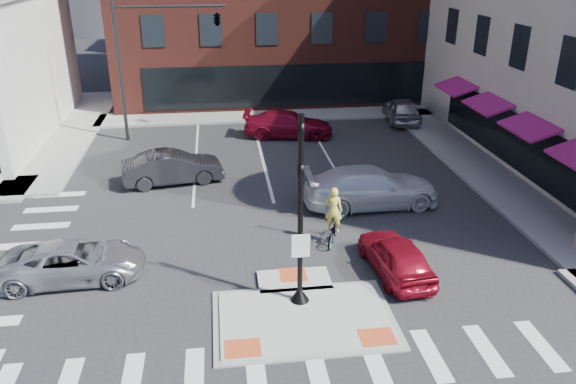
{
  "coord_description": "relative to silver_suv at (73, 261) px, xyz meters",
  "views": [
    {
      "loc": [
        -2.26,
        -14.19,
        10.16
      ],
      "look_at": [
        0.18,
        4.57,
        2.0
      ],
      "focal_mm": 35.0,
      "sensor_mm": 36.0,
      "label": 1
    }
  ],
  "objects": [
    {
      "name": "white_pickup",
      "position": [
        11.38,
        4.49,
        0.2
      ],
      "size": [
        5.94,
        2.63,
        1.7
      ],
      "primitive_type": "imported",
      "rotation": [
        0.0,
        0.0,
        1.62
      ],
      "color": "white",
      "rests_on": "ground"
    },
    {
      "name": "silver_suv",
      "position": [
        0.0,
        0.0,
        0.0
      ],
      "size": [
        4.74,
        2.34,
        1.29
      ],
      "primitive_type": "imported",
      "rotation": [
        0.0,
        0.0,
        1.61
      ],
      "color": "#B1B3B8",
      "rests_on": "ground"
    },
    {
      "name": "sidewalk_e",
      "position": [
        18.06,
        7.18,
        -0.57
      ],
      "size": [
        3.0,
        24.0,
        0.15
      ],
      "primitive_type": "cube",
      "color": "gray",
      "rests_on": "ground"
    },
    {
      "name": "sidewalk_n",
      "position": [
        10.26,
        19.18,
        -0.57
      ],
      "size": [
        26.0,
        3.0,
        0.15
      ],
      "primitive_type": "cube",
      "color": "gray",
      "rests_on": "ground"
    },
    {
      "name": "red_sedan",
      "position": [
        10.76,
        -1.05,
        0.02
      ],
      "size": [
        1.96,
        4.07,
        1.34
      ],
      "primitive_type": "imported",
      "rotation": [
        0.0,
        0.0,
        3.24
      ],
      "color": "maroon",
      "rests_on": "ground"
    },
    {
      "name": "signal_pole",
      "position": [
        7.26,
        -2.42,
        1.71
      ],
      "size": [
        0.6,
        0.6,
        5.98
      ],
      "color": "black",
      "rests_on": "refuge_island"
    },
    {
      "name": "mast_arm_signal",
      "position": [
        3.79,
        15.18,
        5.56
      ],
      "size": [
        6.1,
        2.24,
        8.0
      ],
      "color": "black",
      "rests_on": "ground"
    },
    {
      "name": "cyclist",
      "position": [
        9.09,
        1.39,
        0.11
      ],
      "size": [
        1.23,
        1.88,
        2.23
      ],
      "rotation": [
        0.0,
        0.0,
        2.76
      ],
      "color": "#3F3F44",
      "rests_on": "ground"
    },
    {
      "name": "ground",
      "position": [
        7.26,
        -2.82,
        -0.65
      ],
      "size": [
        120.0,
        120.0,
        0.0
      ],
      "primitive_type": "plane",
      "color": "#28282B",
      "rests_on": "ground"
    },
    {
      "name": "building_far_left",
      "position": [
        3.26,
        49.18,
        4.35
      ],
      "size": [
        10.0,
        12.0,
        10.0
      ],
      "primitive_type": "cube",
      "color": "slate",
      "rests_on": "ground"
    },
    {
      "name": "bg_car_dark",
      "position": [
        2.8,
        8.18,
        0.12
      ],
      "size": [
        4.87,
        2.4,
        1.54
      ],
      "primitive_type": "imported",
      "rotation": [
        0.0,
        0.0,
        1.74
      ],
      "color": "#2A292E",
      "rests_on": "ground"
    },
    {
      "name": "refuge_island",
      "position": [
        7.26,
        -3.08,
        -0.6
      ],
      "size": [
        5.4,
        4.65,
        0.13
      ],
      "color": "gray",
      "rests_on": "ground"
    },
    {
      "name": "bg_car_red",
      "position": [
        9.13,
        14.62,
        0.11
      ],
      "size": [
        5.49,
        2.98,
        1.51
      ],
      "primitive_type": "imported",
      "rotation": [
        0.0,
        0.0,
        1.4
      ],
      "color": "maroon",
      "rests_on": "ground"
    },
    {
      "name": "bg_car_silver",
      "position": [
        16.74,
        16.82,
        0.15
      ],
      "size": [
        2.39,
        4.83,
        1.58
      ],
      "primitive_type": "imported",
      "rotation": [
        0.0,
        0.0,
        3.03
      ],
      "color": "#A1A2A8",
      "rests_on": "ground"
    }
  ]
}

